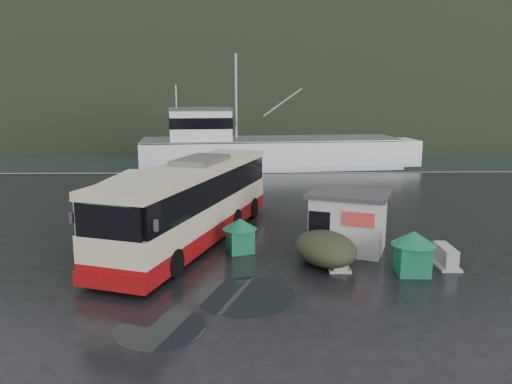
{
  "coord_description": "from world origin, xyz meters",
  "views": [
    {
      "loc": [
        1.57,
        -19.44,
        6.59
      ],
      "look_at": [
        2.04,
        4.22,
        1.7
      ],
      "focal_mm": 35.0,
      "sensor_mm": 36.0,
      "label": 1
    }
  ],
  "objects_px": {
    "white_van": "(131,239)",
    "fishing_trawler": "(271,161)",
    "coach_bus": "(193,241)",
    "dome_tent": "(325,263)",
    "jersey_barrier_b": "(445,266)",
    "jersey_barrier_a": "(338,266)",
    "waste_bin_left": "(240,252)",
    "waste_bin_right": "(412,274)",
    "ticket_kiosk": "(347,250)"
  },
  "relations": [
    {
      "from": "waste_bin_left",
      "to": "jersey_barrier_b",
      "type": "bearing_deg",
      "value": -13.06
    },
    {
      "from": "coach_bus",
      "to": "waste_bin_right",
      "type": "height_order",
      "value": "coach_bus"
    },
    {
      "from": "waste_bin_right",
      "to": "dome_tent",
      "type": "bearing_deg",
      "value": 158.82
    },
    {
      "from": "coach_bus",
      "to": "waste_bin_left",
      "type": "xyz_separation_m",
      "value": [
        2.11,
        -1.58,
        0.0
      ]
    },
    {
      "from": "ticket_kiosk",
      "to": "white_van",
      "type": "bearing_deg",
      "value": -169.04
    },
    {
      "from": "dome_tent",
      "to": "jersey_barrier_a",
      "type": "height_order",
      "value": "dome_tent"
    },
    {
      "from": "dome_tent",
      "to": "jersey_barrier_b",
      "type": "bearing_deg",
      "value": -4.42
    },
    {
      "from": "white_van",
      "to": "coach_bus",
      "type": "bearing_deg",
      "value": -0.83
    },
    {
      "from": "white_van",
      "to": "dome_tent",
      "type": "bearing_deg",
      "value": -16.07
    },
    {
      "from": "white_van",
      "to": "jersey_barrier_b",
      "type": "bearing_deg",
      "value": -9.99
    },
    {
      "from": "coach_bus",
      "to": "fishing_trawler",
      "type": "relative_size",
      "value": 0.46
    },
    {
      "from": "ticket_kiosk",
      "to": "jersey_barrier_a",
      "type": "distance_m",
      "value": 2.11
    },
    {
      "from": "coach_bus",
      "to": "waste_bin_right",
      "type": "distance_m",
      "value": 9.38
    },
    {
      "from": "waste_bin_left",
      "to": "jersey_barrier_b",
      "type": "xyz_separation_m",
      "value": [
        7.81,
        -1.81,
        0.0
      ]
    },
    {
      "from": "fishing_trawler",
      "to": "jersey_barrier_b",
      "type": "bearing_deg",
      "value": -85.62
    },
    {
      "from": "waste_bin_left",
      "to": "jersey_barrier_a",
      "type": "relative_size",
      "value": 0.89
    },
    {
      "from": "white_van",
      "to": "waste_bin_right",
      "type": "bearing_deg",
      "value": -15.73
    },
    {
      "from": "waste_bin_right",
      "to": "fishing_trawler",
      "type": "height_order",
      "value": "fishing_trawler"
    },
    {
      "from": "waste_bin_right",
      "to": "ticket_kiosk",
      "type": "bearing_deg",
      "value": 123.12
    },
    {
      "from": "waste_bin_right",
      "to": "fishing_trawler",
      "type": "bearing_deg",
      "value": 97.16
    },
    {
      "from": "ticket_kiosk",
      "to": "jersey_barrier_b",
      "type": "bearing_deg",
      "value": -8.84
    },
    {
      "from": "jersey_barrier_a",
      "to": "fishing_trawler",
      "type": "distance_m",
      "value": 28.66
    },
    {
      "from": "coach_bus",
      "to": "dome_tent",
      "type": "distance_m",
      "value": 6.21
    },
    {
      "from": "white_van",
      "to": "waste_bin_left",
      "type": "relative_size",
      "value": 4.56
    },
    {
      "from": "waste_bin_left",
      "to": "jersey_barrier_b",
      "type": "relative_size",
      "value": 0.92
    },
    {
      "from": "white_van",
      "to": "dome_tent",
      "type": "height_order",
      "value": "white_van"
    },
    {
      "from": "dome_tent",
      "to": "waste_bin_left",
      "type": "bearing_deg",
      "value": 156.08
    },
    {
      "from": "coach_bus",
      "to": "jersey_barrier_b",
      "type": "bearing_deg",
      "value": 0.02
    },
    {
      "from": "coach_bus",
      "to": "dome_tent",
      "type": "bearing_deg",
      "value": -10.47
    },
    {
      "from": "waste_bin_right",
      "to": "white_van",
      "type": "bearing_deg",
      "value": 157.85
    },
    {
      "from": "dome_tent",
      "to": "fishing_trawler",
      "type": "distance_m",
      "value": 28.3
    },
    {
      "from": "coach_bus",
      "to": "waste_bin_left",
      "type": "height_order",
      "value": "coach_bus"
    },
    {
      "from": "coach_bus",
      "to": "jersey_barrier_b",
      "type": "relative_size",
      "value": 8.28
    },
    {
      "from": "white_van",
      "to": "waste_bin_left",
      "type": "bearing_deg",
      "value": -15.1
    },
    {
      "from": "jersey_barrier_a",
      "to": "fishing_trawler",
      "type": "relative_size",
      "value": 0.06
    },
    {
      "from": "waste_bin_right",
      "to": "jersey_barrier_a",
      "type": "xyz_separation_m",
      "value": [
        -2.56,
        0.81,
        0.0
      ]
    },
    {
      "from": "dome_tent",
      "to": "ticket_kiosk",
      "type": "xyz_separation_m",
      "value": [
        1.17,
        1.62,
        0.0
      ]
    },
    {
      "from": "fishing_trawler",
      "to": "waste_bin_right",
      "type": "bearing_deg",
      "value": -88.81
    },
    {
      "from": "white_van",
      "to": "jersey_barrier_a",
      "type": "relative_size",
      "value": 4.06
    },
    {
      "from": "waste_bin_left",
      "to": "waste_bin_right",
      "type": "bearing_deg",
      "value": -22.63
    },
    {
      "from": "waste_bin_right",
      "to": "fishing_trawler",
      "type": "relative_size",
      "value": 0.06
    },
    {
      "from": "jersey_barrier_b",
      "to": "fishing_trawler",
      "type": "height_order",
      "value": "fishing_trawler"
    },
    {
      "from": "white_van",
      "to": "fishing_trawler",
      "type": "xyz_separation_m",
      "value": [
        7.5,
        24.89,
        0.0
      ]
    },
    {
      "from": "white_van",
      "to": "fishing_trawler",
      "type": "bearing_deg",
      "value": 79.66
    },
    {
      "from": "waste_bin_left",
      "to": "waste_bin_right",
      "type": "height_order",
      "value": "waste_bin_right"
    },
    {
      "from": "waste_bin_right",
      "to": "jersey_barrier_a",
      "type": "distance_m",
      "value": 2.69
    },
    {
      "from": "ticket_kiosk",
      "to": "jersey_barrier_b",
      "type": "xyz_separation_m",
      "value": [
        3.35,
        -1.97,
        0.0
      ]
    },
    {
      "from": "dome_tent",
      "to": "fishing_trawler",
      "type": "height_order",
      "value": "fishing_trawler"
    },
    {
      "from": "jersey_barrier_a",
      "to": "dome_tent",
      "type": "bearing_deg",
      "value": 140.47
    },
    {
      "from": "jersey_barrier_b",
      "to": "jersey_barrier_a",
      "type": "bearing_deg",
      "value": 179.99
    }
  ]
}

